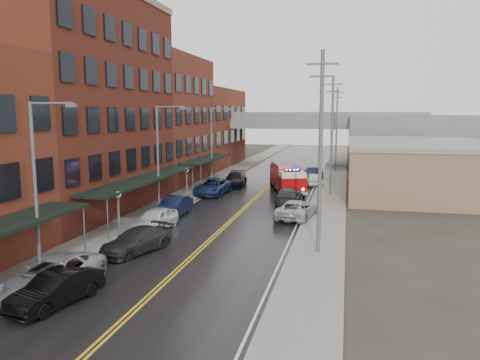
# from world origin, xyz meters

# --- Properties ---
(road) EXTENTS (11.00, 160.00, 0.02)m
(road) POSITION_xyz_m (0.00, 30.00, 0.01)
(road) COLOR black
(road) RESTS_ON ground
(sidewalk_left) EXTENTS (3.00, 160.00, 0.15)m
(sidewalk_left) POSITION_xyz_m (-7.30, 30.00, 0.07)
(sidewalk_left) COLOR slate
(sidewalk_left) RESTS_ON ground
(sidewalk_right) EXTENTS (3.00, 160.00, 0.15)m
(sidewalk_right) POSITION_xyz_m (7.30, 30.00, 0.07)
(sidewalk_right) COLOR slate
(sidewalk_right) RESTS_ON ground
(curb_left) EXTENTS (0.30, 160.00, 0.15)m
(curb_left) POSITION_xyz_m (-5.65, 30.00, 0.07)
(curb_left) COLOR gray
(curb_left) RESTS_ON ground
(curb_right) EXTENTS (0.30, 160.00, 0.15)m
(curb_right) POSITION_xyz_m (5.65, 30.00, 0.07)
(curb_right) COLOR gray
(curb_right) RESTS_ON ground
(brick_building_b) EXTENTS (9.00, 20.00, 18.00)m
(brick_building_b) POSITION_xyz_m (-13.30, 23.00, 9.00)
(brick_building_b) COLOR #541D16
(brick_building_b) RESTS_ON ground
(brick_building_c) EXTENTS (9.00, 15.00, 15.00)m
(brick_building_c) POSITION_xyz_m (-13.30, 40.50, 7.50)
(brick_building_c) COLOR maroon
(brick_building_c) RESTS_ON ground
(brick_building_far) EXTENTS (9.00, 20.00, 12.00)m
(brick_building_far) POSITION_xyz_m (-13.30, 58.00, 6.00)
(brick_building_far) COLOR brown
(brick_building_far) RESTS_ON ground
(tan_building) EXTENTS (14.00, 22.00, 5.00)m
(tan_building) POSITION_xyz_m (16.00, 40.00, 2.50)
(tan_building) COLOR #906C4E
(tan_building) RESTS_ON ground
(right_far_block) EXTENTS (18.00, 30.00, 8.00)m
(right_far_block) POSITION_xyz_m (18.00, 70.00, 4.00)
(right_far_block) COLOR slate
(right_far_block) RESTS_ON ground
(awning_1) EXTENTS (2.60, 18.00, 3.09)m
(awning_1) POSITION_xyz_m (-7.49, 23.00, 2.99)
(awning_1) COLOR black
(awning_1) RESTS_ON ground
(awning_2) EXTENTS (2.60, 13.00, 3.09)m
(awning_2) POSITION_xyz_m (-7.49, 40.50, 2.99)
(awning_2) COLOR black
(awning_2) RESTS_ON ground
(globe_lamp_1) EXTENTS (0.44, 0.44, 3.12)m
(globe_lamp_1) POSITION_xyz_m (-6.40, 16.00, 2.31)
(globe_lamp_1) COLOR #59595B
(globe_lamp_1) RESTS_ON ground
(globe_lamp_2) EXTENTS (0.44, 0.44, 3.12)m
(globe_lamp_2) POSITION_xyz_m (-6.40, 30.00, 2.31)
(globe_lamp_2) COLOR #59595B
(globe_lamp_2) RESTS_ON ground
(street_lamp_0) EXTENTS (2.64, 0.22, 9.00)m
(street_lamp_0) POSITION_xyz_m (-6.55, 8.00, 5.19)
(street_lamp_0) COLOR #59595B
(street_lamp_0) RESTS_ON ground
(street_lamp_1) EXTENTS (2.64, 0.22, 9.00)m
(street_lamp_1) POSITION_xyz_m (-6.55, 24.00, 5.19)
(street_lamp_1) COLOR #59595B
(street_lamp_1) RESTS_ON ground
(street_lamp_2) EXTENTS (2.64, 0.22, 9.00)m
(street_lamp_2) POSITION_xyz_m (-6.55, 40.00, 5.19)
(street_lamp_2) COLOR #59595B
(street_lamp_2) RESTS_ON ground
(utility_pole_0) EXTENTS (1.80, 0.24, 12.00)m
(utility_pole_0) POSITION_xyz_m (7.20, 15.00, 6.31)
(utility_pole_0) COLOR #59595B
(utility_pole_0) RESTS_ON ground
(utility_pole_1) EXTENTS (1.80, 0.24, 12.00)m
(utility_pole_1) POSITION_xyz_m (7.20, 35.00, 6.31)
(utility_pole_1) COLOR #59595B
(utility_pole_1) RESTS_ON ground
(utility_pole_2) EXTENTS (1.80, 0.24, 12.00)m
(utility_pole_2) POSITION_xyz_m (7.20, 55.00, 6.31)
(utility_pole_2) COLOR #59595B
(utility_pole_2) RESTS_ON ground
(overpass) EXTENTS (40.00, 10.00, 7.50)m
(overpass) POSITION_xyz_m (0.00, 62.00, 5.99)
(overpass) COLOR slate
(overpass) RESTS_ON ground
(fire_truck) EXTENTS (5.05, 8.49, 2.96)m
(fire_truck) POSITION_xyz_m (2.61, 36.44, 1.60)
(fire_truck) COLOR #A0070A
(fire_truck) RESTS_ON ground
(parked_car_left_1) EXTENTS (2.57, 4.78, 1.50)m
(parked_car_left_1) POSITION_xyz_m (-3.60, 4.70, 0.75)
(parked_car_left_1) COLOR black
(parked_car_left_1) RESTS_ON ground
(parked_car_left_2) EXTENTS (2.76, 5.94, 1.65)m
(parked_car_left_2) POSITION_xyz_m (-4.62, 6.01, 0.82)
(parked_car_left_2) COLOR gray
(parked_car_left_2) RESTS_ON ground
(parked_car_left_3) EXTENTS (3.63, 5.44, 1.46)m
(parked_car_left_3) POSITION_xyz_m (-3.60, 12.83, 0.73)
(parked_car_left_3) COLOR #252527
(parked_car_left_3) RESTS_ON ground
(parked_car_left_4) EXTENTS (2.23, 4.83, 1.60)m
(parked_car_left_4) POSITION_xyz_m (-4.61, 18.09, 0.80)
(parked_car_left_4) COLOR silver
(parked_car_left_4) RESTS_ON ground
(parked_car_left_5) EXTENTS (1.79, 4.85, 1.58)m
(parked_car_left_5) POSITION_xyz_m (-5.00, 22.80, 0.79)
(parked_car_left_5) COLOR black
(parked_car_left_5) RESTS_ON ground
(parked_car_left_6) EXTENTS (3.02, 6.06, 1.65)m
(parked_car_left_6) POSITION_xyz_m (-4.70, 33.20, 0.82)
(parked_car_left_6) COLOR navy
(parked_car_left_6) RESTS_ON ground
(parked_car_left_7) EXTENTS (2.60, 5.63, 1.59)m
(parked_car_left_7) POSITION_xyz_m (-3.75, 39.16, 0.80)
(parked_car_left_7) COLOR black
(parked_car_left_7) RESTS_ON ground
(parked_car_right_0) EXTENTS (3.36, 5.79, 1.52)m
(parked_car_right_0) POSITION_xyz_m (4.96, 24.12, 0.76)
(parked_car_right_0) COLOR #ADB0B5
(parked_car_right_0) RESTS_ON ground
(parked_car_right_1) EXTENTS (2.26, 5.40, 1.56)m
(parked_car_right_1) POSITION_xyz_m (3.60, 29.80, 0.78)
(parked_car_right_1) COLOR #2B2B2E
(parked_car_right_1) RESTS_ON ground
(parked_car_right_2) EXTENTS (2.53, 4.62, 1.49)m
(parked_car_right_2) POSITION_xyz_m (5.00, 41.80, 0.74)
(parked_car_right_2) COLOR white
(parked_car_right_2) RESTS_ON ground
(parked_car_right_3) EXTENTS (2.78, 4.71, 1.47)m
(parked_car_right_3) POSITION_xyz_m (4.61, 47.80, 0.73)
(parked_car_right_3) COLOR #0E1634
(parked_car_right_3) RESTS_ON ground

